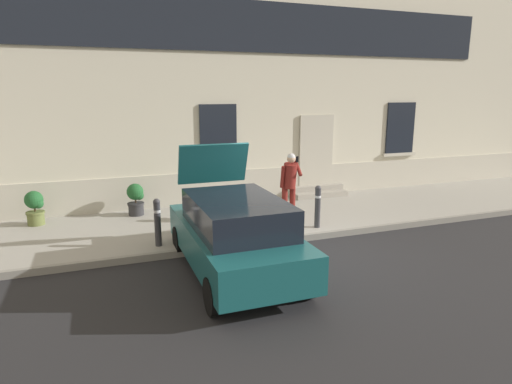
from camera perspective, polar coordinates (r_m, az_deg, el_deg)
name	(u,v)px	position (r m, az deg, el deg)	size (l,w,h in m)	color
ground_plane	(307,257)	(9.40, 6.70, -8.33)	(80.00, 80.00, 0.00)	#232326
sidewalk	(260,218)	(11.80, 0.54, -3.43)	(24.00, 3.60, 0.15)	#99968E
curb_edge	(289,239)	(10.17, 4.30, -6.17)	(24.00, 0.12, 0.15)	gray
building_facade	(231,81)	(13.69, -3.23, 14.27)	(24.00, 1.52, 7.50)	beige
entrance_stoop	(318,192)	(14.15, 8.08, 0.06)	(1.77, 0.64, 0.32)	#9E998E
hatchback_car_teal	(235,233)	(8.26, -2.77, -5.39)	(1.79, 4.07, 2.34)	#165156
bollard_near_person	(318,205)	(10.74, 8.02, -1.67)	(0.15, 0.15, 1.04)	#333338
bollard_far_left	(157,221)	(9.58, -12.68, -3.64)	(0.15, 0.15, 1.04)	#333338
person_on_phone	(290,182)	(11.20, 4.38, 1.31)	(0.51, 0.50, 1.74)	maroon
planter_olive	(35,207)	(12.17, -26.79, -1.75)	(0.44, 0.44, 0.86)	#606B38
planter_charcoal	(136,198)	(12.16, -15.35, -0.82)	(0.44, 0.44, 0.86)	#2D2D30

